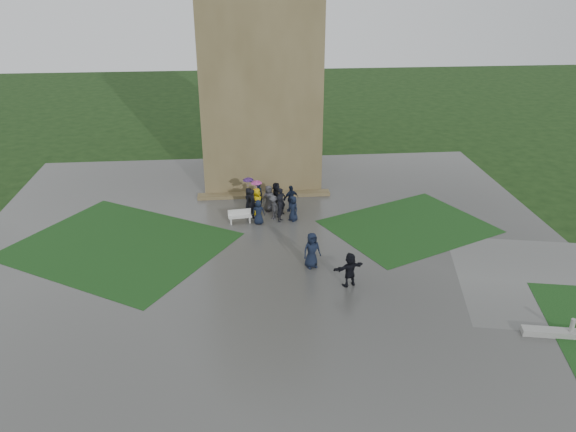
{
  "coord_description": "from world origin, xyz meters",
  "views": [
    {
      "loc": [
        -1.51,
        -24.87,
        14.66
      ],
      "look_at": [
        1.11,
        4.6,
        1.2
      ],
      "focal_mm": 35.0,
      "sensor_mm": 36.0,
      "label": 1
    }
  ],
  "objects": [
    {
      "name": "tower_plinth",
      "position": [
        0.0,
        10.6,
        0.13
      ],
      "size": [
        9.0,
        0.8,
        0.22
      ],
      "primitive_type": "cube",
      "color": "brown",
      "rests_on": "plaza"
    },
    {
      "name": "visitor_cluster",
      "position": [
        0.25,
        7.68,
        0.92
      ],
      "size": [
        3.61,
        3.63,
        2.3
      ],
      "color": "black",
      "rests_on": "plaza"
    },
    {
      "name": "lawn_inset_left",
      "position": [
        -8.5,
        4.0,
        0.03
      ],
      "size": [
        14.1,
        13.46,
        0.01
      ],
      "primitive_type": "cube",
      "rotation": [
        0.0,
        0.0,
        -0.56
      ],
      "color": "#123512",
      "rests_on": "plaza"
    },
    {
      "name": "tower",
      "position": [
        0.0,
        15.0,
        9.0
      ],
      "size": [
        8.0,
        8.0,
        18.0
      ],
      "primitive_type": "cube",
      "color": "brown",
      "rests_on": "ground"
    },
    {
      "name": "ground",
      "position": [
        0.0,
        0.0,
        0.0
      ],
      "size": [
        120.0,
        120.0,
        0.0
      ],
      "primitive_type": "plane",
      "color": "black"
    },
    {
      "name": "pedestrian_near",
      "position": [
        3.62,
        -1.34,
        0.91
      ],
      "size": [
        1.75,
        1.12,
        1.78
      ],
      "primitive_type": "imported",
      "rotation": [
        0.0,
        0.0,
        3.49
      ],
      "color": "black",
      "rests_on": "plaza"
    },
    {
      "name": "pedestrian_mid",
      "position": [
        2.0,
        0.66,
        0.99
      ],
      "size": [
        1.1,
        0.9,
        1.95
      ],
      "primitive_type": "imported",
      "rotation": [
        0.0,
        0.0,
        0.3
      ],
      "color": "black",
      "rests_on": "plaza"
    },
    {
      "name": "lawn_inset_right",
      "position": [
        8.5,
        5.0,
        0.03
      ],
      "size": [
        11.12,
        10.15,
        0.01
      ],
      "primitive_type": "cube",
      "rotation": [
        0.0,
        0.0,
        0.44
      ],
      "color": "#123512",
      "rests_on": "plaza"
    },
    {
      "name": "plaza",
      "position": [
        0.0,
        2.0,
        0.01
      ],
      "size": [
        34.0,
        34.0,
        0.02
      ],
      "primitive_type": "cube",
      "color": "#3A3A38",
      "rests_on": "ground"
    },
    {
      "name": "bench",
      "position": [
        -1.68,
        6.48,
        0.45
      ],
      "size": [
        1.47,
        0.62,
        0.83
      ],
      "rotation": [
        0.0,
        0.0,
        0.12
      ],
      "color": "beige",
      "rests_on": "plaza"
    }
  ]
}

